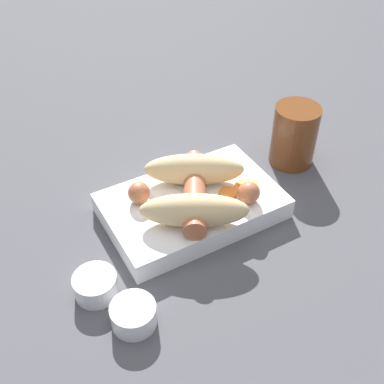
{
  "coord_description": "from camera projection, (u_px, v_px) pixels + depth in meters",
  "views": [
    {
      "loc": [
        -0.24,
        -0.43,
        0.48
      ],
      "look_at": [
        0.0,
        0.0,
        0.04
      ],
      "focal_mm": 45.0,
      "sensor_mm": 36.0,
      "label": 1
    }
  ],
  "objects": [
    {
      "name": "food_tray",
      "position": [
        192.0,
        206.0,
        0.68
      ],
      "size": [
        0.24,
        0.15,
        0.03
      ],
      "color": "white",
      "rests_on": "ground_plane"
    },
    {
      "name": "condiment_cup_far",
      "position": [
        134.0,
        316.0,
        0.55
      ],
      "size": [
        0.05,
        0.05,
        0.03
      ],
      "color": "white",
      "rests_on": "ground_plane"
    },
    {
      "name": "bread_roll",
      "position": [
        194.0,
        189.0,
        0.65
      ],
      "size": [
        0.18,
        0.18,
        0.05
      ],
      "color": "#DBBC84",
      "rests_on": "food_tray"
    },
    {
      "name": "sausage",
      "position": [
        194.0,
        193.0,
        0.65
      ],
      "size": [
        0.16,
        0.15,
        0.03
      ],
      "color": "#B26642",
      "rests_on": "food_tray"
    },
    {
      "name": "pickled_veggies",
      "position": [
        242.0,
        189.0,
        0.68
      ],
      "size": [
        0.07,
        0.05,
        0.0
      ],
      "color": "orange",
      "rests_on": "food_tray"
    },
    {
      "name": "condiment_cup_near",
      "position": [
        96.0,
        286.0,
        0.58
      ],
      "size": [
        0.05,
        0.05,
        0.03
      ],
      "color": "white",
      "rests_on": "ground_plane"
    },
    {
      "name": "ground_plane",
      "position": [
        192.0,
        214.0,
        0.69
      ],
      "size": [
        3.0,
        3.0,
        0.0
      ],
      "primitive_type": "plane",
      "color": "#4C4C51"
    },
    {
      "name": "drink_glass",
      "position": [
        294.0,
        135.0,
        0.75
      ],
      "size": [
        0.07,
        0.07,
        0.1
      ],
      "color": "brown",
      "rests_on": "ground_plane"
    }
  ]
}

